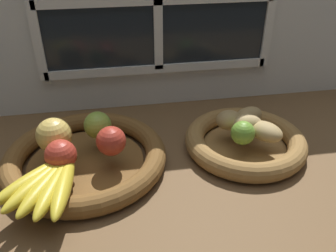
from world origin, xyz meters
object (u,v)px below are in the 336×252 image
Objects in this scene: banana_bunch_front at (48,182)px; potato_back at (248,116)px; fruit_bowl_right at (245,142)px; apple_golden_left at (54,135)px; apple_green_back at (98,125)px; lime_near at (243,133)px; apple_red_front at (61,155)px; apple_red_right at (111,141)px; potato_small at (265,131)px; fruit_bowl_left at (86,158)px; potato_oblong at (229,120)px; potato_large at (247,124)px.

potato_back reaches higher than banana_bunch_front.
apple_golden_left is at bearing 179.21° from fruit_bowl_right.
apple_green_back reaches higher than lime_near.
apple_red_front reaches higher than potato_back.
potato_back is at bearing 12.04° from apple_red_right.
apple_red_right is 0.78× the size of potato_small.
potato_oblong is (34.97, 2.84, 4.91)cm from fruit_bowl_left.
fruit_bowl_right is at bearing 135.00° from potato_small.
banana_bunch_front reaches higher than fruit_bowl_left.
potato_back is (2.03, 4.47, -0.32)cm from potato_large.
potato_oblong reaches higher than banana_bunch_front.
fruit_bowl_left is at bearing 64.06° from banana_bunch_front.
fruit_bowl_left is 42.25cm from potato_small.
fruit_bowl_right is 4.66× the size of potato_oblong.
lime_near is at bearing -81.35° from potato_oblong.
potato_large is (44.68, -0.62, -1.47)cm from apple_golden_left.
fruit_bowl_right is at bearing 56.31° from lime_near.
potato_small is at bearing -81.03° from potato_back.
apple_red_right is 35.67cm from potato_small.
lime_near is (42.17, 8.75, 1.15)cm from banana_bunch_front.
apple_red_right reaches higher than banana_bunch_front.
potato_oblong is at bearing 11.26° from apple_red_right.
potato_large is at bearing 180.00° from fruit_bowl_right.
lime_near is at bearing -173.33° from potato_small.
fruit_bowl_right is 5.34× the size of lime_near.
potato_large reaches higher than fruit_bowl_left.
lime_near reaches higher than banana_bunch_front.
potato_large reaches higher than potato_back.
lime_near reaches higher than fruit_bowl_left.
fruit_bowl_left is 5.77× the size of apple_green_back.
potato_back is at bearing 20.12° from banana_bunch_front.
fruit_bowl_right is at bearing -0.79° from apple_golden_left.
fruit_bowl_right is 46.74cm from banana_bunch_front.
potato_large is at bearing 5.08° from apple_red_right.
potato_back is at bearing 13.60° from apple_red_front.
apple_golden_left is (-44.68, 0.62, 6.43)cm from fruit_bowl_right.
apple_red_front is 46.07cm from potato_back.
lime_near is (-5.87, -0.69, 0.65)cm from potato_small.
fruit_bowl_right is at bearing -37.87° from potato_oblong.
potato_oblong is at bearing 20.68° from banana_bunch_front.
fruit_bowl_left is 5.68× the size of apple_red_right.
apple_green_back is 31.70cm from potato_oblong.
fruit_bowl_right is at bearing 15.81° from banana_bunch_front.
potato_small is at bearing -0.60° from apple_red_right.
fruit_bowl_right is 4.13× the size of potato_large.
fruit_bowl_left is 5.19× the size of potato_large.
banana_bunch_front is (-44.79, -12.68, 4.13)cm from fruit_bowl_right.
apple_red_right is 1.00× the size of apple_red_front.
potato_back is (44.77, 10.83, -1.15)cm from apple_red_front.
apple_red_right reaches higher than lime_near.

